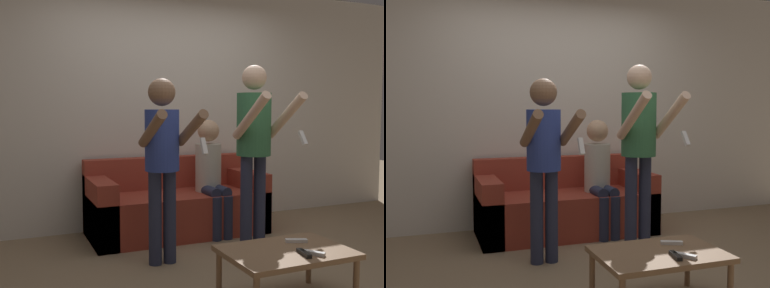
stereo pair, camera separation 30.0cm
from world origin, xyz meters
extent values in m
plane|color=#937A5B|center=(0.00, 0.00, 0.00)|extent=(14.00, 14.00, 0.00)
cube|color=silver|center=(0.00, 1.66, 1.35)|extent=(6.40, 0.06, 2.70)
cube|color=#9E3828|center=(-0.03, 1.20, 0.22)|extent=(1.81, 0.79, 0.44)
cube|color=#9E3828|center=(-0.03, 1.51, 0.61)|extent=(1.81, 0.16, 0.34)
cube|color=#9E3828|center=(-0.83, 1.20, 0.31)|extent=(0.20, 0.79, 0.62)
cube|color=#9E3828|center=(0.77, 1.20, 0.31)|extent=(0.20, 0.79, 0.62)
cylinder|color=#282D47|center=(-0.53, 0.41, 0.40)|extent=(0.11, 0.11, 0.79)
cylinder|color=#282D47|center=(-0.40, 0.41, 0.40)|extent=(0.11, 0.11, 0.79)
cylinder|color=#2D429E|center=(-0.47, 0.41, 1.05)|extent=(0.29, 0.29, 0.51)
sphere|color=brown|center=(-0.47, 0.41, 1.44)|extent=(0.23, 0.23, 0.23)
cylinder|color=brown|center=(-0.63, 0.17, 1.15)|extent=(0.08, 0.51, 0.31)
cylinder|color=brown|center=(-0.31, 0.17, 1.15)|extent=(0.08, 0.51, 0.31)
cube|color=white|center=(-0.31, -0.06, 1.03)|extent=(0.04, 0.08, 0.13)
cylinder|color=#282D47|center=(0.34, 0.41, 0.44)|extent=(0.11, 0.11, 0.88)
cylinder|color=#282D47|center=(0.48, 0.41, 0.44)|extent=(0.11, 0.11, 0.88)
cylinder|color=#337047|center=(0.41, 0.41, 1.16)|extent=(0.31, 0.31, 0.56)
sphere|color=beige|center=(0.41, 0.41, 1.58)|extent=(0.22, 0.22, 0.22)
cylinder|color=beige|center=(0.23, 0.17, 1.24)|extent=(0.08, 0.53, 0.41)
cylinder|color=beige|center=(0.58, 0.17, 1.24)|extent=(0.08, 0.53, 0.41)
cube|color=white|center=(0.58, -0.07, 1.07)|extent=(0.04, 0.10, 0.12)
cylinder|color=#282D47|center=(0.24, 0.82, 0.22)|extent=(0.11, 0.11, 0.44)
cylinder|color=#282D47|center=(0.36, 0.82, 0.22)|extent=(0.11, 0.11, 0.44)
cylinder|color=#282D47|center=(0.24, 0.98, 0.46)|extent=(0.11, 0.32, 0.11)
cylinder|color=#282D47|center=(0.36, 0.98, 0.46)|extent=(0.11, 0.32, 0.11)
cylinder|color=beige|center=(0.30, 1.14, 0.69)|extent=(0.27, 0.27, 0.50)
sphere|color=tan|center=(0.30, 1.14, 1.07)|extent=(0.23, 0.23, 0.23)
cube|color=#846042|center=(0.02, -0.66, 0.36)|extent=(0.83, 0.57, 0.04)
cylinder|color=#846042|center=(0.40, -0.91, 0.17)|extent=(0.04, 0.04, 0.34)
cylinder|color=#846042|center=(-0.35, -0.42, 0.17)|extent=(0.04, 0.04, 0.34)
cylinder|color=#846042|center=(0.40, -0.42, 0.17)|extent=(0.04, 0.04, 0.34)
cube|color=white|center=(0.12, -0.82, 0.39)|extent=(0.12, 0.14, 0.02)
cube|color=black|center=(0.06, -0.80, 0.39)|extent=(0.06, 0.15, 0.02)
cube|color=white|center=(0.18, -0.56, 0.39)|extent=(0.15, 0.09, 0.02)
camera|label=1|loc=(-1.70, -3.09, 1.32)|focal=42.00mm
camera|label=2|loc=(-1.42, -3.20, 1.32)|focal=42.00mm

